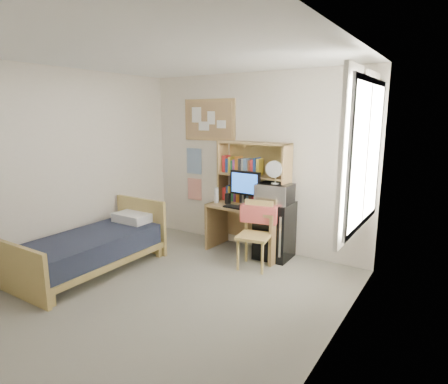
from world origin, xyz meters
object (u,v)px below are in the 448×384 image
Objects in this scene: speaker_left at (228,199)px; microwave at (275,193)px; desk_fan at (276,173)px; speaker_right at (263,204)px; bulletin_board at (210,120)px; mini_fridge at (275,230)px; desk at (247,229)px; desk_chair at (254,236)px; monitor at (245,189)px; bed at (91,253)px.

speaker_left is 0.34× the size of microwave.
speaker_right is at bearing -143.59° from desk_fan.
bulletin_board reaches higher than desk_fan.
desk is at bearing -175.46° from mini_fridge.
microwave is at bearing 40.86° from speaker_right.
desk_chair reaches higher than speaker_right.
desk_fan is at bearing 14.15° from monitor.
monitor is at bearing 49.72° from bed.
desk_fan is at bearing -90.00° from mini_fridge.
mini_fridge reaches higher than desk.
desk_chair is (1.21, -0.73, -1.47)m from bulletin_board.
desk_chair reaches higher than mini_fridge.
desk_chair is (0.36, -0.44, 0.09)m from desk.
desk_fan reaches higher than speaker_left.
bed is at bearing -132.61° from speaker_right.
speaker_left is (-0.30, -0.04, 0.43)m from desk.
bulletin_board reaches higher than speaker_left.
speaker_right is at bearing 89.43° from desk_chair.
bed is at bearing -137.49° from microwave.
desk reaches higher than bed.
desk_fan is at bearing 0.00° from microwave.
bulletin_board is 1.63m from microwave.
speaker_right reaches higher than desk.
desk_fan is (0.43, 0.02, 0.86)m from desk.
desk is 0.64× the size of bed.
microwave is at bearing 14.15° from monitor.
desk_fan is at bearing 6.30° from desk.
microwave is at bearing 43.27° from bed.
speaker_right reaches higher than bed.
speaker_right is at bearing -11.31° from desk.
mini_fridge is (1.28, -0.24, -1.52)m from bulletin_board.
speaker_right is 0.46m from desk_fan.
bulletin_board reaches higher than desk_chair.
bulletin_board is 2.04m from desk_chair.
speaker_left reaches higher than desk.
speaker_left is (-0.30, 0.02, -0.18)m from monitor.
mini_fridge is (0.07, 0.48, -0.04)m from desk_chair.
monitor is at bearing -170.29° from desk_fan.
desk_chair is 3.14× the size of desk_fan.
monitor is 0.50m from desk_fan.
speaker_right is 0.34× the size of microwave.
desk is 0.43m from mini_fridge.
speaker_right is (-0.06, 0.37, 0.34)m from desk_chair.
monitor reaches higher than microwave.
monitor is (1.35, 1.62, 0.72)m from bed.
bulletin_board reaches higher than bed.
desk_fan is (0.00, -0.02, 0.81)m from mini_fridge.
desk_chair is 0.50× the size of bed.
bulletin_board is at bearing 167.08° from microwave.
bulletin_board reaches higher than desk.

